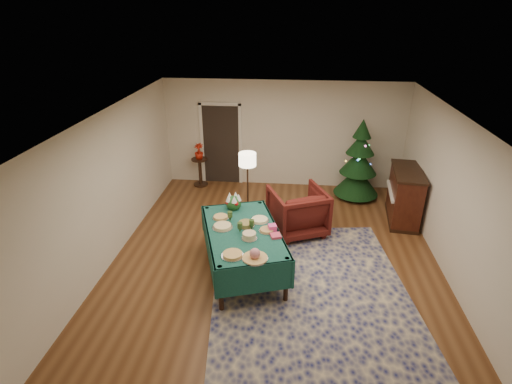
# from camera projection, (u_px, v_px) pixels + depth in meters

# --- Properties ---
(room_shell) EXTENTS (7.00, 7.00, 7.00)m
(room_shell) POSITION_uv_depth(u_px,v_px,m) (276.00, 194.00, 6.89)
(room_shell) COLOR #593319
(room_shell) RESTS_ON ground
(doorway) EXTENTS (1.08, 0.04, 2.16)m
(doorway) POSITION_uv_depth(u_px,v_px,m) (221.00, 143.00, 10.28)
(doorway) COLOR black
(doorway) RESTS_ON ground
(rug) EXTENTS (3.70, 4.57, 0.02)m
(rug) POSITION_uv_depth(u_px,v_px,m) (311.00, 294.00, 6.57)
(rug) COLOR navy
(rug) RESTS_ON ground
(buffet_table) EXTENTS (1.82, 2.39, 0.82)m
(buffet_table) POSITION_uv_depth(u_px,v_px,m) (243.00, 238.00, 6.90)
(buffet_table) COLOR black
(buffet_table) RESTS_ON ground
(platter_0) EXTENTS (0.35, 0.35, 0.05)m
(platter_0) POSITION_uv_depth(u_px,v_px,m) (233.00, 255.00, 6.12)
(platter_0) COLOR silver
(platter_0) RESTS_ON buffet_table
(platter_1) EXTENTS (0.40, 0.40, 0.18)m
(platter_1) POSITION_uv_depth(u_px,v_px,m) (255.00, 255.00, 6.03)
(platter_1) COLOR silver
(platter_1) RESTS_ON buffet_table
(platter_2) EXTENTS (0.26, 0.26, 0.11)m
(platter_2) POSITION_uv_depth(u_px,v_px,m) (249.00, 236.00, 6.55)
(platter_2) COLOR silver
(platter_2) RESTS_ON buffet_table
(platter_3) EXTENTS (0.28, 0.28, 0.05)m
(platter_3) POSITION_uv_depth(u_px,v_px,m) (267.00, 230.00, 6.78)
(platter_3) COLOR silver
(platter_3) RESTS_ON buffet_table
(platter_4) EXTENTS (0.36, 0.36, 0.06)m
(platter_4) POSITION_uv_depth(u_px,v_px,m) (223.00, 226.00, 6.89)
(platter_4) COLOR silver
(platter_4) RESTS_ON buffet_table
(platter_5) EXTENTS (0.30, 0.30, 0.08)m
(platter_5) POSITION_uv_depth(u_px,v_px,m) (246.00, 224.00, 6.93)
(platter_5) COLOR silver
(platter_5) RESTS_ON buffet_table
(platter_6) EXTENTS (0.33, 0.33, 0.05)m
(platter_6) POSITION_uv_depth(u_px,v_px,m) (260.00, 220.00, 7.11)
(platter_6) COLOR silver
(platter_6) RESTS_ON buffet_table
(platter_7) EXTENTS (0.29, 0.29, 0.05)m
(platter_7) POSITION_uv_depth(u_px,v_px,m) (221.00, 217.00, 7.20)
(platter_7) COLOR silver
(platter_7) RESTS_ON buffet_table
(goblet_0) EXTENTS (0.09, 0.09, 0.19)m
(goblet_0) POSITION_uv_depth(u_px,v_px,m) (230.00, 216.00, 7.06)
(goblet_0) COLOR #2D471E
(goblet_0) RESTS_ON buffet_table
(goblet_1) EXTENTS (0.09, 0.09, 0.19)m
(goblet_1) POSITION_uv_depth(u_px,v_px,m) (252.00, 225.00, 6.79)
(goblet_1) COLOR #2D471E
(goblet_1) RESTS_ON buffet_table
(goblet_2) EXTENTS (0.09, 0.09, 0.19)m
(goblet_2) POSITION_uv_depth(u_px,v_px,m) (240.00, 227.00, 6.71)
(goblet_2) COLOR #2D471E
(goblet_2) RESTS_ON buffet_table
(napkin_stack) EXTENTS (0.21, 0.21, 0.04)m
(napkin_stack) POSITION_uv_depth(u_px,v_px,m) (276.00, 236.00, 6.62)
(napkin_stack) COLOR #D33A57
(napkin_stack) RESTS_ON buffet_table
(gift_box) EXTENTS (0.17, 0.17, 0.11)m
(gift_box) POSITION_uv_depth(u_px,v_px,m) (272.00, 228.00, 6.79)
(gift_box) COLOR #F44399
(gift_box) RESTS_ON buffet_table
(centerpiece) EXTENTS (0.30, 0.30, 0.34)m
(centerpiece) POSITION_uv_depth(u_px,v_px,m) (233.00, 202.00, 7.49)
(centerpiece) COLOR #1E4C1E
(centerpiece) RESTS_ON buffet_table
(armchair) EXTENTS (1.34, 1.30, 1.07)m
(armchair) POSITION_uv_depth(u_px,v_px,m) (298.00, 209.00, 8.15)
(armchair) COLOR #4B1410
(armchair) RESTS_ON ground
(floor_lamp) EXTENTS (0.37, 0.37, 1.52)m
(floor_lamp) POSITION_uv_depth(u_px,v_px,m) (247.00, 163.00, 8.40)
(floor_lamp) COLOR #A57F3F
(floor_lamp) RESTS_ON ground
(side_table) EXTENTS (0.41, 0.41, 0.74)m
(side_table) POSITION_uv_depth(u_px,v_px,m) (200.00, 172.00, 10.38)
(side_table) COLOR black
(side_table) RESTS_ON ground
(potted_plant) EXTENTS (0.23, 0.41, 0.23)m
(potted_plant) POSITION_uv_depth(u_px,v_px,m) (199.00, 155.00, 10.17)
(potted_plant) COLOR #B11E0C
(potted_plant) RESTS_ON side_table
(christmas_tree) EXTENTS (1.39, 1.39, 1.96)m
(christmas_tree) POSITION_uv_depth(u_px,v_px,m) (359.00, 163.00, 9.54)
(christmas_tree) COLOR black
(christmas_tree) RESTS_ON ground
(piano) EXTENTS (0.77, 1.40, 1.16)m
(piano) POSITION_uv_depth(u_px,v_px,m) (404.00, 196.00, 8.63)
(piano) COLOR black
(piano) RESTS_ON ground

